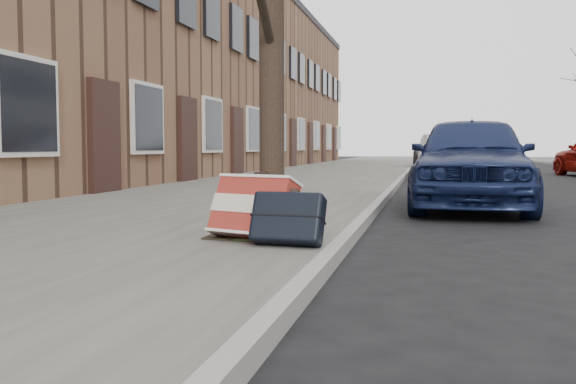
% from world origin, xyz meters
% --- Properties ---
extents(ground, '(120.00, 120.00, 0.00)m').
position_xyz_m(ground, '(0.00, 0.00, 0.00)').
color(ground, black).
rests_on(ground, ground).
extents(near_sidewalk, '(5.00, 70.00, 0.12)m').
position_xyz_m(near_sidewalk, '(-3.70, 15.00, 0.06)').
color(near_sidewalk, slate).
rests_on(near_sidewalk, ground).
extents(house_near, '(6.80, 40.00, 7.00)m').
position_xyz_m(house_near, '(-9.60, 16.00, 3.50)').
color(house_near, brown).
rests_on(house_near, ground).
extents(dirt_patch, '(0.85, 0.85, 0.02)m').
position_xyz_m(dirt_patch, '(-2.00, 1.20, 0.13)').
color(dirt_patch, black).
rests_on(dirt_patch, near_sidewalk).
extents(suitcase_red, '(0.82, 0.63, 0.56)m').
position_xyz_m(suitcase_red, '(-1.96, 0.79, 0.40)').
color(suitcase_red, maroon).
rests_on(suitcase_red, near_sidewalk).
extents(suitcase_navy, '(0.61, 0.39, 0.46)m').
position_xyz_m(suitcase_navy, '(-1.62, 0.60, 0.35)').
color(suitcase_navy, black).
rests_on(suitcase_navy, near_sidewalk).
extents(car_near_front, '(1.83, 4.22, 1.42)m').
position_xyz_m(car_near_front, '(0.08, 5.48, 0.71)').
color(car_near_front, '#141F46').
rests_on(car_near_front, ground).
extents(car_near_mid, '(1.80, 4.04, 1.29)m').
position_xyz_m(car_near_mid, '(0.00, 14.76, 0.64)').
color(car_near_mid, '#9B9DA1').
rests_on(car_near_mid, ground).
extents(car_near_back, '(2.29, 4.75, 1.30)m').
position_xyz_m(car_near_back, '(-0.05, 23.38, 0.65)').
color(car_near_back, '#323237').
rests_on(car_near_back, ground).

